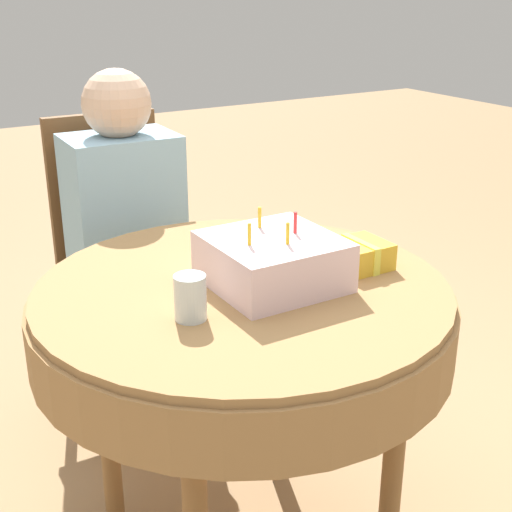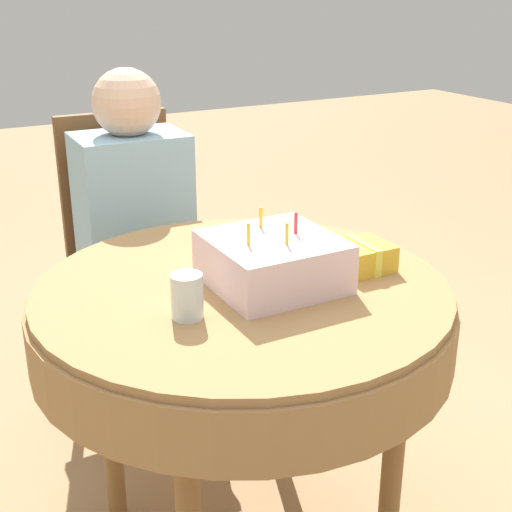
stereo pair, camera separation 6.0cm
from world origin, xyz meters
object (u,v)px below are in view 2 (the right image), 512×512
(chair, at_px, (130,261))
(gift_box, at_px, (362,256))
(birthday_cake, at_px, (273,261))
(drinking_glass, at_px, (187,296))
(person, at_px, (136,220))

(chair, xyz_separation_m, gift_box, (0.28, -0.87, 0.26))
(birthday_cake, xyz_separation_m, drinking_glass, (-0.23, -0.06, -0.01))
(chair, height_order, birthday_cake, chair)
(drinking_glass, bearing_deg, person, 77.64)
(birthday_cake, relative_size, gift_box, 2.12)
(person, bearing_deg, birthday_cake, -83.90)
(chair, xyz_separation_m, person, (-0.00, -0.10, 0.17))
(chair, height_order, person, person)
(drinking_glass, bearing_deg, chair, 78.78)
(person, height_order, gift_box, person)
(drinking_glass, height_order, gift_box, drinking_glass)
(chair, relative_size, drinking_glass, 10.61)
(chair, distance_m, birthday_cake, 0.90)
(gift_box, bearing_deg, drinking_glass, -174.91)
(person, distance_m, drinking_glass, 0.83)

